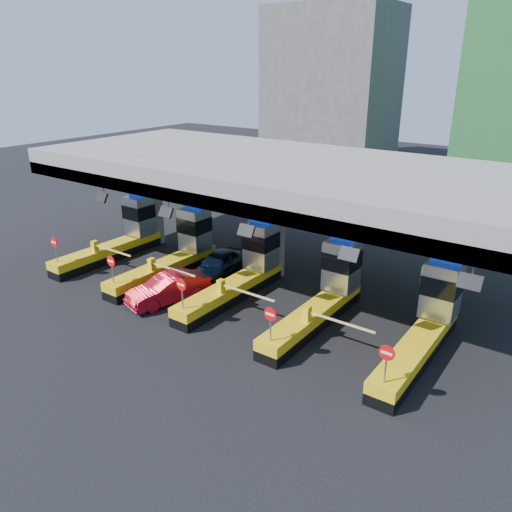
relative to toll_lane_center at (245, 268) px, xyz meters
The scene contains 10 objects.
ground 1.42m from the toll_lane_center, 90.42° to the right, with size 120.00×120.00×0.00m, color black.
toll_canopy 5.40m from the toll_lane_center, 90.02° to the left, with size 28.00×12.09×7.00m.
toll_lane_far_left 10.00m from the toll_lane_center, behind, with size 4.43×8.00×4.16m.
toll_lane_left 5.00m from the toll_lane_center, behind, with size 4.43×8.00×4.16m.
toll_lane_center is the anchor object (origin of this frame).
toll_lane_right 5.00m from the toll_lane_center, ahead, with size 4.43×8.00×4.16m.
toll_lane_far_right 10.00m from the toll_lane_center, ahead, with size 4.43×8.00×4.16m.
bg_building_concrete 39.11m from the toll_lane_center, 111.40° to the left, with size 14.00×10.00×18.00m, color #4C4C49.
van 2.84m from the toll_lane_center, 161.79° to the left, with size 1.76×4.38×1.49m, color black.
red_car 4.23m from the toll_lane_center, 127.74° to the right, with size 1.57×4.49×1.48m, color maroon.
Camera 1 is at (15.13, -19.69, 11.85)m, focal length 35.00 mm.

